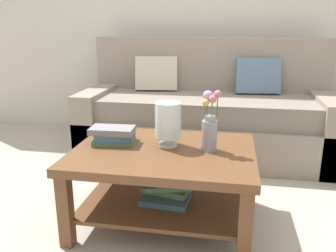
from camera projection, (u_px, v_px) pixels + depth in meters
name	position (u px, v px, depth m)	size (l,w,h in m)	color
ground_plane	(180.00, 198.00, 2.48)	(10.00, 10.00, 0.00)	#ADA393
back_wall	(204.00, 7.00, 3.66)	(6.40, 0.12, 2.70)	beige
couch	(206.00, 115.00, 3.28)	(2.24, 0.90, 1.06)	gray
coffee_table	(164.00, 171.00, 2.11)	(1.06, 0.80, 0.48)	brown
book_stack_main	(114.00, 135.00, 2.16)	(0.28, 0.21, 0.10)	#51704C
glass_hurricane_vase	(168.00, 121.00, 2.09)	(0.16, 0.16, 0.27)	silver
flower_pitcher	(210.00, 125.00, 2.01)	(0.11, 0.09, 0.36)	gray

